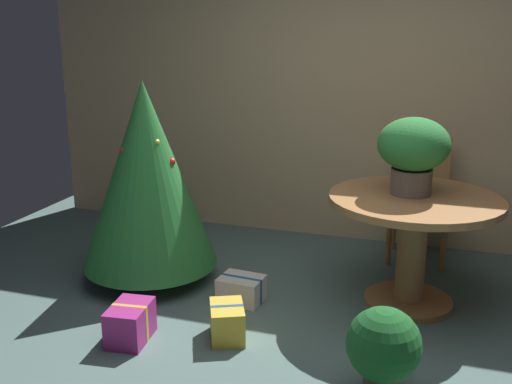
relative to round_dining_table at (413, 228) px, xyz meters
name	(u,v)px	position (x,y,z in m)	size (l,w,h in m)	color
ground_plane	(306,364)	(-0.49, -0.96, -0.55)	(6.60, 6.60, 0.00)	#4C6660
back_wall_panel	(370,93)	(-0.49, 1.24, 0.75)	(6.00, 0.10, 2.60)	tan
round_dining_table	(413,228)	(0.00, 0.00, 0.00)	(1.13, 1.13, 0.77)	#9E6B3D
flower_vase	(413,149)	(-0.04, 0.05, 0.52)	(0.47, 0.47, 0.51)	#665B51
wooden_chair_far	(421,193)	(0.00, 0.92, 0.00)	(0.46, 0.42, 0.99)	#9E6B3D
holiday_tree	(147,175)	(-1.87, -0.17, 0.26)	(0.99, 0.99, 1.49)	brown
gift_box_purple	(130,323)	(-1.57, -1.03, -0.44)	(0.25, 0.34, 0.23)	#9E287A
gift_box_cream	(241,289)	(-1.10, -0.32, -0.46)	(0.31, 0.26, 0.18)	silver
gift_box_gold	(227,322)	(-1.02, -0.82, -0.45)	(0.30, 0.34, 0.22)	gold
potted_plant	(383,348)	(-0.05, -1.14, -0.27)	(0.38, 0.38, 0.49)	#4C382D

